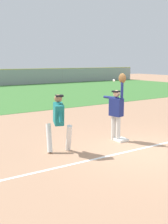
% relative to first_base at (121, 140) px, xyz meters
% --- Properties ---
extents(ground_plane, '(76.94, 76.94, 0.00)m').
position_rel_first_base_xyz_m(ground_plane, '(-0.19, -1.10, -0.04)').
color(ground_plane, tan).
extents(chalk_foul_line, '(12.00, 0.38, 0.01)m').
position_rel_first_base_xyz_m(chalk_foul_line, '(-4.00, -0.90, -0.04)').
color(chalk_foul_line, white).
rests_on(chalk_foul_line, ground_plane).
extents(first_base, '(0.39, 0.39, 0.08)m').
position_rel_first_base_xyz_m(first_base, '(0.00, 0.00, 0.00)').
color(first_base, white).
rests_on(first_base, ground_plane).
extents(fielder, '(0.34, 0.89, 2.28)m').
position_rel_first_base_xyz_m(fielder, '(-0.11, 0.13, 1.08)').
color(fielder, silver).
rests_on(fielder, ground_plane).
extents(runner, '(0.76, 0.82, 1.72)m').
position_rel_first_base_xyz_m(runner, '(-2.30, 0.16, 0.96)').
color(runner, white).
rests_on(runner, ground_plane).
extents(baseball, '(0.07, 0.07, 0.07)m').
position_rel_first_base_xyz_m(baseball, '(-0.39, -0.03, 2.02)').
color(baseball, white).
extents(parked_car_white, '(4.52, 2.36, 1.25)m').
position_rel_first_base_xyz_m(parked_car_white, '(8.68, 27.79, 0.63)').
color(parked_car_white, white).
rests_on(parked_car_white, ground_plane).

